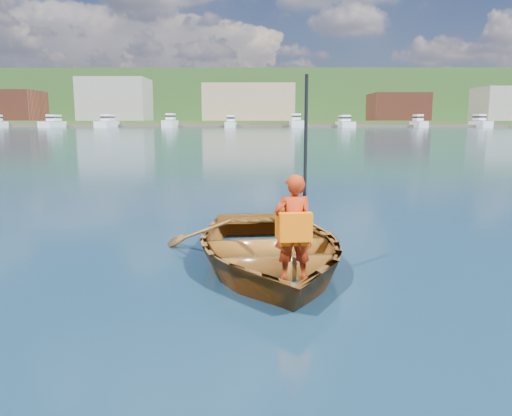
{
  "coord_description": "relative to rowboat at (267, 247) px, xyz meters",
  "views": [
    {
      "loc": [
        -1.32,
        -6.13,
        1.77
      ],
      "look_at": [
        -1.36,
        -0.12,
        0.73
      ],
      "focal_mm": 35.0,
      "sensor_mm": 36.0,
      "label": 1
    }
  ],
  "objects": [
    {
      "name": "shoreline",
      "position": [
        1.23,
        236.73,
        10.09
      ],
      "size": [
        400.0,
        140.0,
        22.0
      ],
      "color": "#3F5A21",
      "rests_on": "ground"
    },
    {
      "name": "ground",
      "position": [
        1.23,
        0.12,
        -0.23
      ],
      "size": [
        600.0,
        600.0,
        0.0
      ],
      "color": "#132040",
      "rests_on": "ground"
    },
    {
      "name": "child_paddler",
      "position": [
        0.27,
        -0.87,
        0.44
      ],
      "size": [
        0.45,
        0.38,
        2.15
      ],
      "color": "#B32C0D",
      "rests_on": "ground"
    },
    {
      "name": "rowboat",
      "position": [
        0.0,
        0.0,
        0.0
      ],
      "size": [
        3.1,
        4.01,
        0.77
      ],
      "color": "brown",
      "rests_on": "ground"
    },
    {
      "name": "hillside_trees",
      "position": [
        38.87,
        236.99,
        17.17
      ],
      "size": [
        316.87,
        87.38,
        24.25
      ],
      "color": "#382314",
      "rests_on": "ground"
    },
    {
      "name": "marina_yachts",
      "position": [
        -12.54,
        143.45,
        1.15
      ],
      "size": [
        147.56,
        13.82,
        4.34
      ],
      "color": "white",
      "rests_on": "ground"
    },
    {
      "name": "dock",
      "position": [
        -7.5,
        148.12,
        0.17
      ],
      "size": [
        159.99,
        12.39,
        0.8
      ],
      "color": "brown",
      "rests_on": "ground"
    },
    {
      "name": "waterfront_buildings",
      "position": [
        -6.51,
        165.12,
        7.51
      ],
      "size": [
        202.0,
        16.0,
        14.0
      ],
      "color": "brown",
      "rests_on": "ground"
    }
  ]
}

